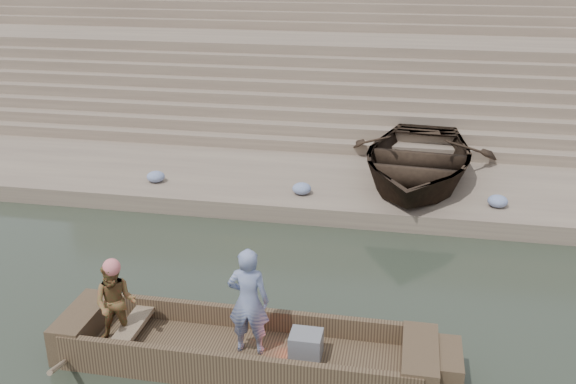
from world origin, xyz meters
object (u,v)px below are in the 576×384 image
(main_rowboat, at_px, (244,356))
(television, at_px, (305,345))
(beached_rowboat, at_px, (417,159))
(standing_man, at_px, (248,301))
(rowing_man, at_px, (116,303))

(main_rowboat, bearing_deg, television, 0.00)
(main_rowboat, distance_m, beached_rowboat, 7.82)
(standing_man, xyz_separation_m, rowing_man, (-1.99, -0.15, -0.17))
(main_rowboat, xyz_separation_m, beached_rowboat, (2.42, 7.39, 0.85))
(main_rowboat, relative_size, beached_rowboat, 0.93)
(main_rowboat, height_order, standing_man, standing_man)
(standing_man, height_order, rowing_man, standing_man)
(rowing_man, relative_size, beached_rowboat, 0.24)
(television, xyz_separation_m, beached_rowboat, (1.50, 7.39, 0.54))
(standing_man, distance_m, television, 1.04)
(television, bearing_deg, main_rowboat, -180.00)
(rowing_man, xyz_separation_m, television, (2.82, 0.13, -0.46))
(rowing_man, bearing_deg, standing_man, -6.31)
(rowing_man, bearing_deg, television, -8.02)
(beached_rowboat, bearing_deg, main_rowboat, -103.15)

